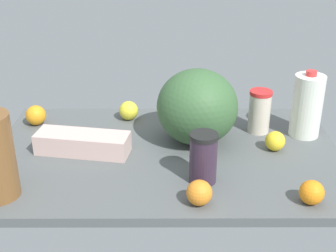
# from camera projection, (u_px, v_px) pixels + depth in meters

# --- Properties ---
(countertop) EXTENTS (1.20, 0.76, 0.03)m
(countertop) POSITION_uv_depth(u_px,v_px,m) (168.00, 156.00, 1.63)
(countertop) COLOR #525758
(countertop) RESTS_ON ground
(egg_carton) EXTENTS (0.33, 0.16, 0.07)m
(egg_carton) POSITION_uv_depth(u_px,v_px,m) (84.00, 143.00, 1.60)
(egg_carton) COLOR beige
(egg_carton) RESTS_ON countertop
(watermelon) EXTENTS (0.29, 0.29, 0.27)m
(watermelon) POSITION_uv_depth(u_px,v_px,m) (198.00, 107.00, 1.64)
(watermelon) COLOR #385F35
(watermelon) RESTS_ON countertop
(milk_jug) EXTENTS (0.11, 0.11, 0.25)m
(milk_jug) POSITION_uv_depth(u_px,v_px,m) (308.00, 106.00, 1.69)
(milk_jug) COLOR white
(milk_jug) RESTS_ON countertop
(shaker_bottle) EXTENTS (0.09, 0.09, 0.16)m
(shaker_bottle) POSITION_uv_depth(u_px,v_px,m) (204.00, 158.00, 1.42)
(shaker_bottle) COLOR #352638
(shaker_bottle) RESTS_ON countertop
(tumbler_cup) EXTENTS (0.08, 0.08, 0.16)m
(tumbler_cup) POSITION_uv_depth(u_px,v_px,m) (260.00, 111.00, 1.73)
(tumbler_cup) COLOR beige
(tumbler_cup) RESTS_ON countertop
(lemon_loose) EXTENTS (0.07, 0.07, 0.07)m
(lemon_loose) POSITION_uv_depth(u_px,v_px,m) (276.00, 141.00, 1.62)
(lemon_loose) COLOR yellow
(lemon_loose) RESTS_ON countertop
(lemon_beside_bowl) EXTENTS (0.08, 0.08, 0.08)m
(lemon_beside_bowl) POSITION_uv_depth(u_px,v_px,m) (129.00, 111.00, 1.85)
(lemon_beside_bowl) COLOR yellow
(lemon_beside_bowl) RESTS_ON countertop
(orange_near_front) EXTENTS (0.07, 0.07, 0.07)m
(orange_near_front) POSITION_uv_depth(u_px,v_px,m) (200.00, 193.00, 1.32)
(orange_near_front) COLOR orange
(orange_near_front) RESTS_ON countertop
(orange_by_jug) EXTENTS (0.08, 0.08, 0.08)m
(orange_by_jug) POSITION_uv_depth(u_px,v_px,m) (37.00, 115.00, 1.81)
(orange_by_jug) COLOR orange
(orange_by_jug) RESTS_ON countertop
(orange_far_back) EXTENTS (0.07, 0.07, 0.07)m
(orange_far_back) POSITION_uv_depth(u_px,v_px,m) (313.00, 192.00, 1.33)
(orange_far_back) COLOR orange
(orange_far_back) RESTS_ON countertop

